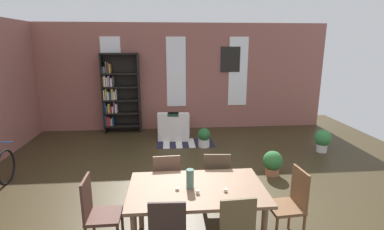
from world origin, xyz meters
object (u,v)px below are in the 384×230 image
(dining_chair_head_right, at_px, (290,202))
(potted_plant_corner, at_px, (204,137))
(dining_chair_far_left, at_px, (167,181))
(bookshelf_tall, at_px, (118,94))
(armchair_white, at_px, (174,128))
(potted_plant_by_shelf, at_px, (323,139))
(vase_on_table, at_px, (190,179))
(dining_table, at_px, (197,194))
(dining_chair_head_left, at_px, (97,212))
(potted_plant_window, at_px, (273,162))
(dining_chair_far_right, at_px, (216,179))

(dining_chair_head_right, height_order, potted_plant_corner, dining_chair_head_right)
(dining_chair_far_left, relative_size, potted_plant_corner, 2.02)
(bookshelf_tall, height_order, armchair_white, bookshelf_tall)
(dining_chair_far_left, distance_m, potted_plant_corner, 2.99)
(dining_chair_head_right, relative_size, armchair_white, 1.08)
(dining_chair_head_right, relative_size, potted_plant_by_shelf, 1.78)
(bookshelf_tall, xyz_separation_m, armchair_white, (1.54, -0.71, -0.83))
(armchair_white, relative_size, potted_plant_by_shelf, 1.66)
(dining_chair_far_left, distance_m, potted_plant_by_shelf, 4.27)
(vase_on_table, bearing_deg, dining_table, 0.00)
(dining_chair_head_right, bearing_deg, dining_table, -179.71)
(dining_table, height_order, dining_chair_far_left, dining_chair_far_left)
(dining_chair_head_left, distance_m, potted_plant_window, 3.42)
(armchair_white, relative_size, potted_plant_window, 1.85)
(dining_chair_far_right, distance_m, potted_plant_corner, 2.86)
(dining_table, bearing_deg, potted_plant_window, 48.39)
(dining_chair_far_left, distance_m, armchair_white, 3.63)
(potted_plant_by_shelf, distance_m, potted_plant_window, 1.95)
(dining_chair_far_right, height_order, bookshelf_tall, bookshelf_tall)
(dining_chair_head_left, bearing_deg, potted_plant_window, 33.20)
(dining_chair_far_left, relative_size, dining_chair_far_right, 1.00)
(bookshelf_tall, bearing_deg, potted_plant_by_shelf, -22.64)
(vase_on_table, relative_size, dining_chair_far_right, 0.25)
(potted_plant_by_shelf, bearing_deg, dining_table, -137.56)
(dining_table, xyz_separation_m, dining_chair_head_right, (1.20, 0.01, -0.17))
(dining_chair_far_right, bearing_deg, dining_chair_head_left, -155.08)
(potted_plant_window, bearing_deg, dining_chair_far_right, -138.56)
(dining_chair_head_left, xyz_separation_m, potted_plant_window, (2.85, 1.87, -0.26))
(vase_on_table, height_order, dining_chair_head_right, vase_on_table)
(dining_chair_head_right, height_order, potted_plant_window, dining_chair_head_right)
(dining_table, xyz_separation_m, dining_chair_head_left, (-1.20, -0.00, -0.17))
(bookshelf_tall, relative_size, potted_plant_window, 4.65)
(vase_on_table, xyz_separation_m, potted_plant_by_shelf, (3.34, 2.98, -0.59))
(dining_chair_head_left, distance_m, potted_plant_by_shelf, 5.36)
(dining_chair_far_right, xyz_separation_m, potted_plant_by_shelf, (2.89, 2.25, -0.21))
(potted_plant_by_shelf, bearing_deg, dining_chair_far_left, -148.11)
(dining_chair_far_right, height_order, potted_plant_corner, dining_chair_far_right)
(dining_chair_head_right, height_order, dining_chair_far_left, same)
(potted_plant_by_shelf, bearing_deg, armchair_white, 158.28)
(dining_chair_head_right, height_order, potted_plant_by_shelf, dining_chair_head_right)
(dining_chair_head_left, bearing_deg, potted_plant_by_shelf, 33.78)
(vase_on_table, xyz_separation_m, bookshelf_tall, (-1.62, 5.04, 0.21))
(potted_plant_corner, xyz_separation_m, potted_plant_window, (1.11, -1.70, 0.01))
(dining_chair_head_left, xyz_separation_m, armchair_white, (1.04, 4.34, -0.23))
(dining_chair_far_right, bearing_deg, dining_chair_far_left, -179.99)
(armchair_white, bearing_deg, potted_plant_corner, -47.86)
(dining_table, bearing_deg, potted_plant_by_shelf, 42.44)
(dining_chair_head_right, xyz_separation_m, dining_chair_head_left, (-2.39, -0.01, 0.00))
(dining_table, bearing_deg, dining_chair_head_left, -179.96)
(armchair_white, height_order, potted_plant_corner, armchair_white)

